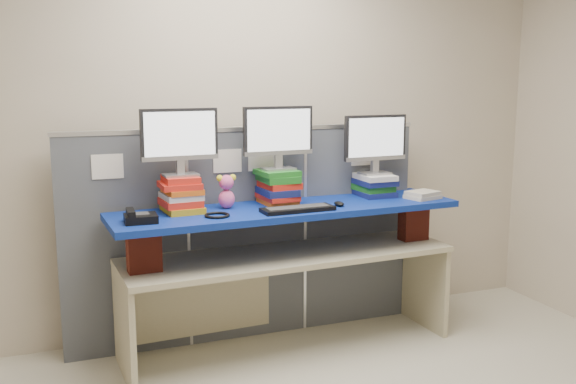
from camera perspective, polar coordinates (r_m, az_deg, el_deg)
name	(u,v)px	position (r m, az deg, el deg)	size (l,w,h in m)	color
room	(366,184)	(2.86, 6.96, 0.73)	(5.00, 4.00, 2.80)	beige
cubicle_partition	(248,233)	(4.60, -3.59, -3.66)	(2.60, 0.06, 1.53)	#484D55
desk	(288,272)	(4.43, 0.00, -7.12)	(2.30, 0.78, 0.69)	#BEB491
brick_pier_left	(144,250)	(4.03, -12.68, -5.04)	(0.20, 0.11, 0.28)	maroon
brick_pier_right	(414,221)	(4.79, 11.10, -2.58)	(0.20, 0.11, 0.28)	maroon
blue_board	(288,210)	(4.32, 0.00, -1.59)	(2.38, 0.59, 0.04)	navy
book_stack_left	(181,194)	(4.19, -9.49, -0.21)	(0.27, 0.32, 0.23)	#B59118
book_stack_center	(278,187)	(4.39, -0.91, 0.47)	(0.28, 0.32, 0.24)	orange
book_stack_right	(374,185)	(4.74, 7.69, 0.63)	(0.26, 0.30, 0.16)	navy
monitor_left	(180,138)	(4.13, -9.61, 4.76)	(0.50, 0.15, 0.43)	#949498
monitor_center	(278,134)	(4.35, -0.88, 5.18)	(0.50, 0.15, 0.43)	#949498
monitor_right	(375,141)	(4.71, 7.77, 4.53)	(0.50, 0.15, 0.43)	#949498
keyboard	(298,209)	(4.17, 0.88, -1.52)	(0.49, 0.18, 0.03)	black
mouse	(339,204)	(4.35, 4.56, -1.04)	(0.06, 0.10, 0.03)	black
desk_phone	(139,217)	(3.94, -13.07, -2.22)	(0.20, 0.18, 0.08)	black
headset	(217,215)	(4.03, -6.32, -2.07)	(0.16, 0.16, 0.02)	black
plush_toy	(226,191)	(4.26, -5.49, 0.08)	(0.13, 0.10, 0.23)	#E9589A
binder_stack	(423,195)	(4.70, 11.89, -0.26)	(0.26, 0.23, 0.05)	beige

